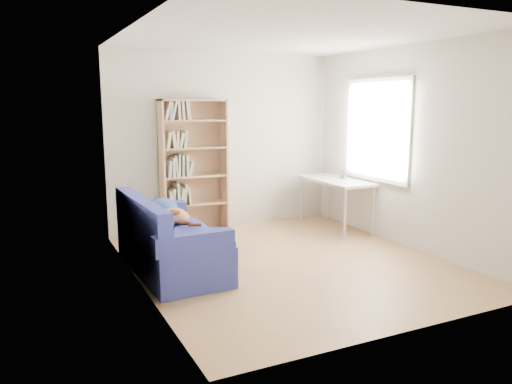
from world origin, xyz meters
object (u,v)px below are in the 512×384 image
Objects in this scene: desk at (336,184)px; pen_cup at (343,175)px; sofa at (168,241)px; bookshelf at (194,172)px.

desk is 8.38× the size of pen_cup.
sofa is 1.39× the size of desk.
sofa is 11.64× the size of pen_cup.
bookshelf is 12.68× the size of pen_cup.
pen_cup is (0.13, 0.01, 0.13)m from desk.
bookshelf is 2.11m from desk.
desk is (2.79, 0.77, 0.35)m from sofa.
bookshelf is (0.81, 1.45, 0.55)m from sofa.
sofa is at bearing -164.63° from desk.
sofa is 2.92m from desk.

